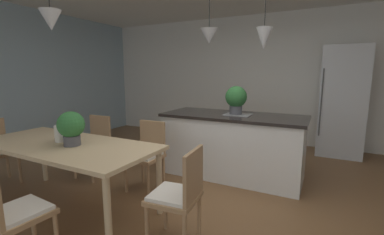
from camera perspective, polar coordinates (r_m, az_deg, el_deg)
The scene contains 15 objects.
ground_plane at distance 3.10m, azimuth 4.48°, elevation -19.32°, with size 10.00×8.40×0.04m, color brown.
wall_back_kitchen at distance 5.86m, azimuth 17.15°, elevation 7.95°, with size 10.00×0.12×2.70m, color white.
dining_table at distance 3.13m, azimuth -26.02°, elevation -6.22°, with size 2.08×0.89×0.74m.
chair_far_right at distance 3.42m, azimuth -9.82°, elevation -7.61°, with size 0.41×0.41×0.87m.
chair_kitchen_end at distance 2.30m, azimuth -2.82°, elevation -16.31°, with size 0.44×0.44×0.87m.
chair_near_right at distance 2.42m, azimuth -34.81°, elevation -16.69°, with size 0.43×0.43×0.87m.
chair_far_left at distance 4.03m, azimuth -20.57°, elevation -5.43°, with size 0.41×0.41×0.87m.
kitchen_island at distance 3.84m, azimuth 8.82°, elevation -5.84°, with size 1.99×0.84×0.91m.
refrigerator at distance 5.40m, azimuth 29.93°, elevation 3.02°, with size 0.74×0.67×1.95m.
pendant_over_table at distance 3.14m, azimuth -28.47°, elevation 18.22°, with size 0.21×0.21×0.80m.
pendant_over_island_main at distance 3.88m, azimuth 3.76°, elevation 17.31°, with size 0.25×0.25×0.81m.
pendant_over_island_aux at distance 3.63m, azimuth 15.47°, elevation 16.36°, with size 0.21×0.21×0.91m.
potted_plant_on_island at distance 3.71m, azimuth 9.60°, elevation 4.11°, with size 0.30×0.30×0.41m.
potted_plant_on_table at distance 2.95m, azimuth -24.90°, elevation -1.81°, with size 0.27×0.27×0.36m.
vase_on_dining_table at distance 3.18m, azimuth -26.93°, elevation -3.17°, with size 0.11×0.11×0.18m.
Camera 1 is at (1.03, -2.51, 1.48)m, focal length 24.41 mm.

